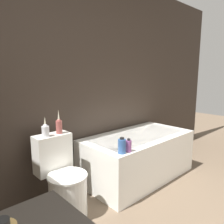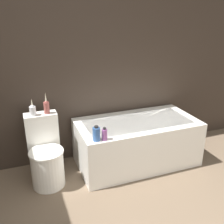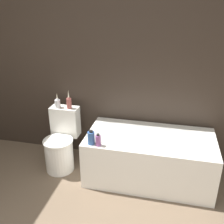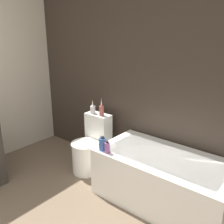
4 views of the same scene
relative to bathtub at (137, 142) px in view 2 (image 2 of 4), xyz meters
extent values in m
cube|color=#332821|center=(-0.79, 0.44, 1.01)|extent=(6.40, 0.06, 2.60)
cube|color=white|center=(0.00, 0.00, 0.00)|extent=(1.49, 0.78, 0.57)
cube|color=#B7BCC6|center=(0.00, 0.00, 0.28)|extent=(1.29, 0.58, 0.01)
cylinder|color=white|center=(-1.13, -0.10, -0.08)|extent=(0.36, 0.36, 0.41)
cylinder|color=white|center=(-1.13, -0.10, 0.13)|extent=(0.38, 0.38, 0.02)
cube|color=white|center=(-1.13, 0.17, 0.28)|extent=(0.36, 0.18, 0.40)
cylinder|color=silver|center=(-1.21, 0.15, 0.53)|extent=(0.07, 0.07, 0.10)
sphere|color=silver|center=(-1.21, 0.15, 0.58)|extent=(0.05, 0.05, 0.05)
cone|color=beige|center=(-1.21, 0.15, 0.63)|extent=(0.02, 0.02, 0.09)
cylinder|color=#994C47|center=(-1.06, 0.16, 0.54)|extent=(0.06, 0.06, 0.13)
sphere|color=#994C47|center=(-1.06, 0.16, 0.61)|extent=(0.04, 0.04, 0.04)
cone|color=beige|center=(-1.06, 0.16, 0.67)|extent=(0.02, 0.02, 0.12)
cylinder|color=#335999|center=(-0.63, -0.31, 0.36)|extent=(0.08, 0.08, 0.15)
cylinder|color=black|center=(-0.63, -0.31, 0.44)|extent=(0.04, 0.04, 0.02)
cylinder|color=#8C4C8C|center=(-0.54, -0.33, 0.34)|extent=(0.06, 0.06, 0.12)
cylinder|color=black|center=(-0.54, -0.33, 0.41)|extent=(0.03, 0.03, 0.02)
camera|label=1|loc=(-2.13, -1.78, 1.08)|focal=35.00mm
camera|label=2|loc=(-1.34, -2.67, 1.56)|focal=42.00mm
camera|label=3|loc=(0.16, -2.71, 1.78)|focal=42.00mm
camera|label=4|loc=(1.16, -2.31, 1.64)|focal=42.00mm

